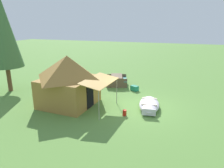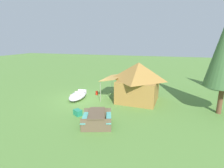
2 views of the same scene
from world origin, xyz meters
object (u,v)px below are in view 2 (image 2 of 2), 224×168
Objects in this scene: canvas_cabin_tent at (138,81)px; fuel_can at (97,93)px; beached_rowboat at (78,96)px; picnic_table at (97,117)px; cooler_box at (78,112)px.

canvas_cabin_tent is 3.80m from fuel_can.
fuel_can is at bearing -97.49° from canvas_cabin_tent.
picnic_table is (3.78, 3.12, 0.23)m from beached_rowboat.
canvas_cabin_tent reaches higher than beached_rowboat.
cooler_box is (2.89, 1.50, -0.07)m from beached_rowboat.
beached_rowboat is at bearing -140.47° from picnic_table.
fuel_can is at bearing -174.15° from cooler_box.
picnic_table is 5.54m from fuel_can.
beached_rowboat is 1.73m from fuel_can.
canvas_cabin_tent is 14.14× the size of fuel_can.
beached_rowboat is 8.40× the size of fuel_can.
picnic_table is at bearing 21.78° from fuel_can.
cooler_box is at bearing -118.94° from picnic_table.
canvas_cabin_tent is (-0.89, 4.58, 1.27)m from beached_rowboat.
beached_rowboat reaches higher than fuel_can.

